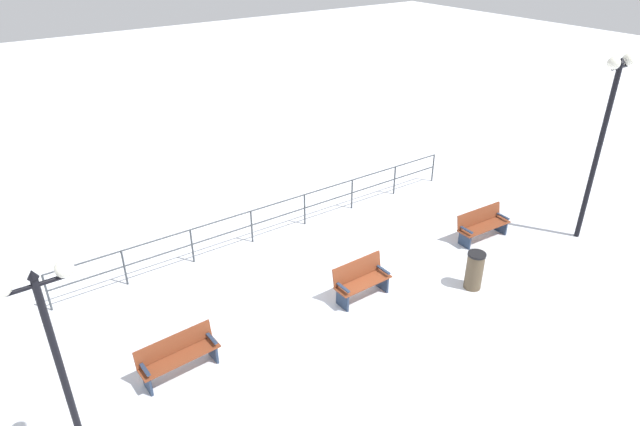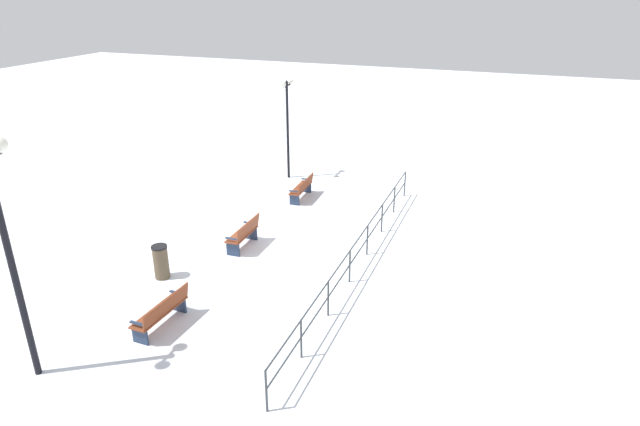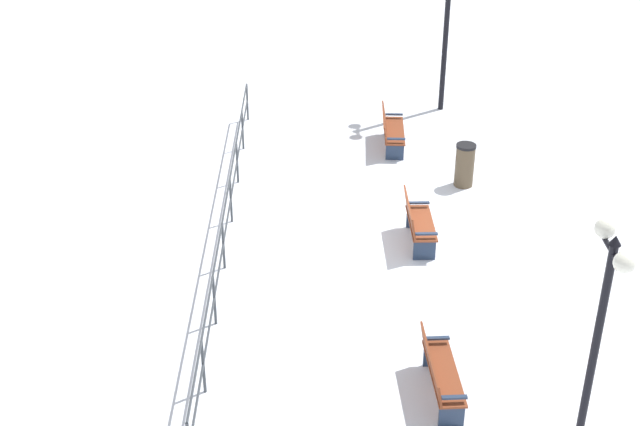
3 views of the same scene
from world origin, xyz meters
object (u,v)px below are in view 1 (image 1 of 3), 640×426
lamppost_near (53,342)px  bench_nearest (178,355)px  lamppost_middle (607,118)px  bench_third (482,224)px  trash_bin (474,270)px  bench_second (361,280)px

lamppost_near → bench_nearest: bearing=125.3°
bench_nearest → lamppost_middle: 12.07m
bench_third → lamppost_near: lamppost_near is taller
lamppost_near → trash_bin: (-0.05, 9.23, -2.45)m
bench_nearest → lamppost_middle: size_ratio=0.32×
bench_nearest → trash_bin: bearing=75.6°
bench_second → trash_bin: (1.32, 2.52, 0.02)m
bench_nearest → lamppost_near: bearing=-57.5°
bench_second → lamppost_near: lamppost_near is taller
bench_nearest → lamppost_near: size_ratio=0.40×
bench_third → lamppost_near: 11.68m
bench_nearest → bench_second: bearing=85.6°
bench_third → lamppost_middle: 4.21m
bench_third → lamppost_near: (1.54, -11.30, 2.50)m
bench_second → trash_bin: trash_bin is taller
bench_nearest → lamppost_middle: lamppost_middle is taller
lamppost_middle → trash_bin: size_ratio=5.17×
bench_second → bench_third: 4.59m
lamppost_near → lamppost_middle: bearing=90.0°
bench_second → bench_third: size_ratio=0.86×
bench_nearest → trash_bin: trash_bin is taller
bench_nearest → lamppost_near: lamppost_near is taller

